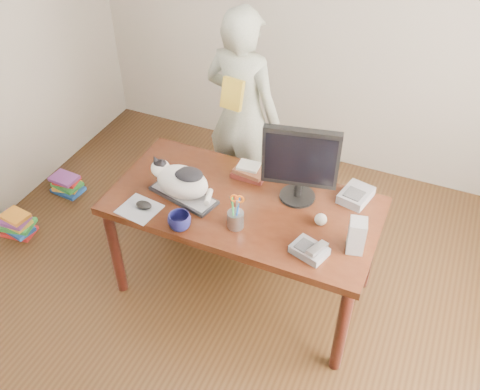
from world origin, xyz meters
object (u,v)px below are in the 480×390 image
at_px(monitor, 300,162).
at_px(phone, 310,250).
at_px(book_stack, 250,171).
at_px(book_pile_a, 17,224).
at_px(baseball, 321,219).
at_px(keyboard, 184,195).
at_px(cat, 180,180).
at_px(coffee_mug, 180,222).
at_px(book_pile_b, 67,184).
at_px(calculator, 356,195).
at_px(person, 242,114).
at_px(desk, 248,213).
at_px(pen_cup, 236,218).
at_px(mouse, 144,205).
at_px(speaker, 357,236).

distance_m(monitor, phone, 0.51).
xyz_separation_m(book_stack, book_pile_a, (-1.69, -0.46, -0.70)).
xyz_separation_m(phone, book_stack, (-0.55, 0.49, 0.01)).
distance_m(baseball, book_pile_a, 2.34).
relative_size(keyboard, book_stack, 2.08).
bearing_deg(keyboard, cat, -171.64).
bearing_deg(baseball, book_pile_a, -174.67).
relative_size(coffee_mug, book_pile_b, 0.49).
relative_size(monitor, coffee_mug, 3.84).
bearing_deg(book_pile_b, monitor, -5.45).
bearing_deg(coffee_mug, book_pile_b, 155.02).
relative_size(phone, book_stack, 0.99).
bearing_deg(calculator, keyboard, -144.95).
distance_m(monitor, person, 0.96).
relative_size(cat, monitor, 0.85).
relative_size(monitor, phone, 2.29).
bearing_deg(calculator, book_stack, -163.75).
xyz_separation_m(cat, person, (-0.00, 0.92, -0.08)).
height_order(desk, cat, cat).
bearing_deg(phone, pen_cup, -166.86).
bearing_deg(mouse, keyboard, 56.36).
height_order(person, book_pile_a, person).
xyz_separation_m(mouse, speaker, (1.21, 0.17, 0.08)).
distance_m(keyboard, monitor, 0.73).
distance_m(keyboard, book_stack, 0.45).
bearing_deg(book_pile_b, desk, -8.97).
xyz_separation_m(monitor, book_stack, (-0.34, 0.10, -0.24)).
bearing_deg(keyboard, mouse, -117.92).
bearing_deg(pen_cup, phone, -4.48).
bearing_deg(mouse, baseball, 23.81).
bearing_deg(book_pile_a, keyboard, 4.45).
distance_m(person, book_pile_a, 1.87).
relative_size(desk, baseball, 22.94).
bearing_deg(person, desk, 123.26).
distance_m(desk, calculator, 0.66).
bearing_deg(desk, speaker, -15.05).
bearing_deg(baseball, person, 135.40).
bearing_deg(phone, person, 146.22).
relative_size(cat, book_stack, 1.94).
distance_m(mouse, baseball, 1.02).
relative_size(keyboard, calculator, 1.90).
xyz_separation_m(pen_cup, calculator, (0.56, 0.50, -0.03)).
bearing_deg(mouse, coffee_mug, -5.57).
xyz_separation_m(mouse, person, (0.15, 1.11, 0.02)).
height_order(mouse, person, person).
bearing_deg(mouse, speaker, 15.67).
height_order(desk, book_stack, book_stack).
relative_size(coffee_mug, baseball, 1.83).
distance_m(cat, speaker, 1.06).
xyz_separation_m(desk, book_pile_a, (-1.75, -0.28, -0.51)).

